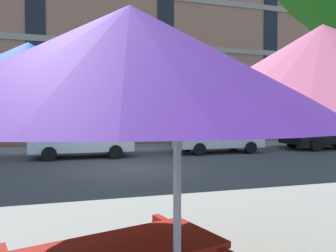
{
  "coord_description": "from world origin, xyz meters",
  "views": [
    {
      "loc": [
        -1.99,
        -11.25,
        1.84
      ],
      "look_at": [
        2.35,
        3.2,
        1.4
      ],
      "focal_mm": 34.52,
      "sensor_mm": 36.0,
      "label": 1
    }
  ],
  "objects_px": {
    "sedan_white": "(81,136)",
    "sedan_white_midblock": "(217,134)",
    "street_tree_middle": "(172,84)",
    "pickup_black": "(324,131)",
    "patio_umbrella": "(177,86)"
  },
  "relations": [
    {
      "from": "sedan_white",
      "to": "patio_umbrella",
      "type": "distance_m",
      "value": 12.75
    },
    {
      "from": "street_tree_middle",
      "to": "patio_umbrella",
      "type": "height_order",
      "value": "street_tree_middle"
    },
    {
      "from": "pickup_black",
      "to": "patio_umbrella",
      "type": "distance_m",
      "value": 18.18
    },
    {
      "from": "sedan_white_midblock",
      "to": "street_tree_middle",
      "type": "height_order",
      "value": "street_tree_middle"
    },
    {
      "from": "sedan_white_midblock",
      "to": "street_tree_middle",
      "type": "xyz_separation_m",
      "value": [
        -1.42,
        3.02,
        2.76
      ]
    },
    {
      "from": "sedan_white_midblock",
      "to": "street_tree_middle",
      "type": "relative_size",
      "value": 0.84
    },
    {
      "from": "sedan_white_midblock",
      "to": "sedan_white",
      "type": "bearing_deg",
      "value": 180.0
    },
    {
      "from": "sedan_white",
      "to": "sedan_white_midblock",
      "type": "relative_size",
      "value": 1.0
    },
    {
      "from": "street_tree_middle",
      "to": "sedan_white",
      "type": "bearing_deg",
      "value": -150.04
    },
    {
      "from": "street_tree_middle",
      "to": "pickup_black",
      "type": "bearing_deg",
      "value": -20.55
    },
    {
      "from": "street_tree_middle",
      "to": "patio_umbrella",
      "type": "bearing_deg",
      "value": -107.37
    },
    {
      "from": "sedan_white",
      "to": "sedan_white_midblock",
      "type": "bearing_deg",
      "value": 0.0
    },
    {
      "from": "patio_umbrella",
      "to": "street_tree_middle",
      "type": "bearing_deg",
      "value": 72.63
    },
    {
      "from": "sedan_white",
      "to": "street_tree_middle",
      "type": "distance_m",
      "value": 6.64
    },
    {
      "from": "pickup_black",
      "to": "sedan_white",
      "type": "bearing_deg",
      "value": -180.0
    }
  ]
}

